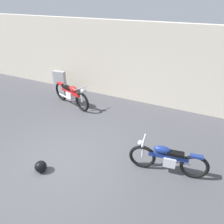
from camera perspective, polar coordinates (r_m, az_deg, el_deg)
ground_plane at (r=6.04m, az=-13.61°, el=-12.85°), size 40.00×40.00×0.00m
building_wall at (r=8.81m, az=3.99°, el=13.13°), size 18.00×0.30×3.11m
stone_marker at (r=10.04m, az=-13.72°, el=7.91°), size 0.56×0.25×0.96m
helmet at (r=5.83m, az=-18.47°, el=-13.61°), size 0.30×0.30×0.30m
motorcycle_blue at (r=5.51m, az=14.50°, el=-12.01°), size 1.92×0.59×0.87m
motorcycle_red at (r=8.62m, az=-10.83°, el=4.61°), size 2.07×0.92×0.97m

